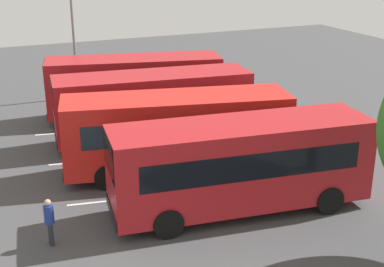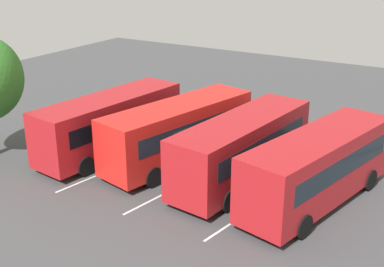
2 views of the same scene
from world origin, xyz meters
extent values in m
plane|color=#424244|center=(0.00, 0.00, 0.00)|extent=(60.22, 60.22, 0.00)
cube|color=#AD191E|center=(-0.05, -6.00, 1.86)|extent=(9.70, 4.54, 2.98)
cube|color=#19232D|center=(4.48, -7.02, 2.66)|extent=(0.61, 2.21, 1.25)
cube|color=#19232D|center=(0.22, -4.79, 2.22)|extent=(7.70, 1.80, 0.95)
cube|color=#19232D|center=(-0.32, -7.21, 2.22)|extent=(7.70, 1.80, 0.95)
cube|color=black|center=(4.50, -7.02, 3.17)|extent=(0.54, 2.01, 0.32)
cube|color=black|center=(4.51, -7.02, 0.59)|extent=(0.61, 2.30, 0.36)
cylinder|color=black|center=(3.14, -5.47, 0.53)|extent=(1.09, 0.50, 1.05)
cylinder|color=black|center=(2.61, -7.84, 0.53)|extent=(1.09, 0.50, 1.05)
cylinder|color=black|center=(-2.71, -4.16, 0.53)|extent=(1.09, 0.50, 1.05)
cylinder|color=black|center=(-3.24, -6.52, 0.53)|extent=(1.09, 0.50, 1.05)
cube|color=#AD191E|center=(0.25, -2.05, 1.86)|extent=(9.60, 3.63, 2.98)
cube|color=#19232D|center=(4.87, -2.60, 2.66)|extent=(0.38, 2.24, 1.25)
cube|color=#19232D|center=(0.40, -0.82, 2.22)|extent=(7.82, 1.01, 0.95)
cube|color=#19232D|center=(0.11, -3.28, 2.22)|extent=(7.82, 1.01, 0.95)
cube|color=black|center=(4.89, -2.60, 3.17)|extent=(0.34, 2.03, 0.32)
cube|color=black|center=(4.90, -2.60, 0.59)|extent=(0.38, 2.34, 0.36)
cylinder|color=black|center=(3.37, -1.20, 0.53)|extent=(1.08, 0.40, 1.05)
cylinder|color=black|center=(3.09, -3.61, 0.53)|extent=(1.08, 0.40, 1.05)
cylinder|color=black|center=(-2.58, -0.49, 0.53)|extent=(1.08, 0.40, 1.05)
cylinder|color=black|center=(-2.87, -2.90, 0.53)|extent=(1.08, 0.40, 1.05)
cube|color=red|center=(0.60, 1.93, 1.86)|extent=(9.70, 4.53, 2.98)
cube|color=#19232D|center=(5.13, 0.91, 2.66)|extent=(0.61, 2.21, 1.25)
cube|color=#19232D|center=(0.87, 3.14, 2.22)|extent=(7.70, 1.80, 0.95)
cube|color=#19232D|center=(0.33, 0.72, 2.22)|extent=(7.70, 1.80, 0.95)
cube|color=black|center=(5.15, 0.91, 3.17)|extent=(0.54, 2.01, 0.32)
cube|color=black|center=(5.16, 0.91, 0.59)|extent=(0.61, 2.30, 0.36)
cylinder|color=black|center=(3.79, 2.46, 0.53)|extent=(1.09, 0.50, 1.05)
cylinder|color=black|center=(3.26, 0.09, 0.53)|extent=(1.09, 0.50, 1.05)
cylinder|color=black|center=(-2.06, 3.76, 0.53)|extent=(1.09, 0.50, 1.05)
cylinder|color=black|center=(-2.59, 1.40, 0.53)|extent=(1.09, 0.50, 1.05)
cube|color=#AD191E|center=(-0.22, 5.99, 1.86)|extent=(9.61, 3.64, 2.98)
cube|color=black|center=(4.39, 5.44, 2.66)|extent=(0.39, 2.24, 1.25)
cube|color=black|center=(-0.07, 7.23, 2.22)|extent=(7.82, 1.02, 0.95)
cube|color=black|center=(-0.37, 4.76, 2.22)|extent=(7.82, 1.02, 0.95)
cube|color=black|center=(4.41, 5.44, 3.17)|extent=(0.34, 2.03, 0.32)
cube|color=black|center=(4.42, 5.44, 0.59)|extent=(0.38, 2.33, 0.36)
cylinder|color=black|center=(2.90, 6.84, 0.53)|extent=(1.08, 0.40, 1.05)
cylinder|color=black|center=(2.61, 4.43, 0.53)|extent=(1.08, 0.40, 1.05)
cylinder|color=black|center=(-3.05, 7.56, 0.53)|extent=(1.08, 0.40, 1.05)
cylinder|color=black|center=(-3.34, 5.15, 0.53)|extent=(1.08, 0.40, 1.05)
cylinder|color=#232833|center=(6.57, 5.67, 0.40)|extent=(0.13, 0.13, 0.80)
cylinder|color=#232833|center=(6.55, 5.83, 0.40)|extent=(0.13, 0.13, 0.80)
cylinder|color=navy|center=(6.56, 5.75, 1.11)|extent=(0.35, 0.35, 0.63)
sphere|color=tan|center=(6.56, 5.75, 1.53)|extent=(0.22, 0.22, 0.22)
cube|color=silver|center=(0.00, -4.16, 0.00)|extent=(11.18, 2.03, 0.01)
cube|color=silver|center=(0.00, 0.00, 0.00)|extent=(11.18, 2.03, 0.01)
cube|color=silver|center=(0.00, 4.16, 0.00)|extent=(11.18, 2.03, 0.01)
camera|label=1|loc=(8.40, 21.61, 9.44)|focal=50.42mm
camera|label=2|loc=(-20.86, -11.83, 11.29)|focal=47.08mm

